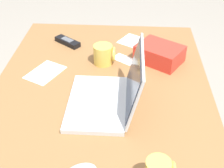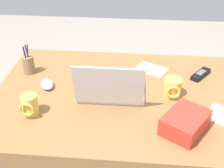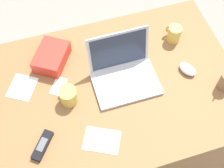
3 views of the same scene
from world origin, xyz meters
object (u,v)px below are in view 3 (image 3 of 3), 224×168
Objects in this scene: computer_mouse at (188,69)px; coffee_mug_tall at (68,95)px; laptop at (124,73)px; cordless_phone at (42,145)px; snack_bag at (52,57)px; coffee_mug_white at (174,33)px.

coffee_mug_tall is at bearing 152.11° from computer_mouse.
computer_mouse is 1.00× the size of coffee_mug_tall.
laptop reaches higher than coffee_mug_tall.
laptop reaches higher than cordless_phone.
coffee_mug_tall is at bearing -171.49° from laptop.
snack_bag is (-0.03, 0.25, -0.01)m from coffee_mug_tall.
coffee_mug_white is 0.90m from cordless_phone.
computer_mouse is 0.69× the size of cordless_phone.
computer_mouse is 0.71m from snack_bag.
laptop is 0.52m from cordless_phone.
cordless_phone is 0.47m from snack_bag.
coffee_mug_tall reaches higher than snack_bag.
computer_mouse is at bearing -22.11° from snack_bag.
coffee_mug_white is at bearing -3.87° from snack_bag.
computer_mouse is at bearing 12.97° from cordless_phone.
coffee_mug_tall is 0.50× the size of snack_bag.
snack_bag is at bearing 73.15° from cordless_phone.
coffee_mug_white reaches higher than snack_bag.
snack_bag is (-0.67, 0.05, -0.01)m from coffee_mug_white.
laptop is at bearing -32.38° from snack_bag.
computer_mouse is at bearing -1.39° from coffee_mug_tall.
snack_bag reaches higher than cordless_phone.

